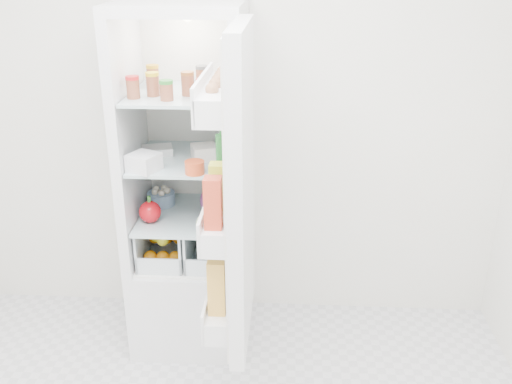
# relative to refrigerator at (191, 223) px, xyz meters

# --- Properties ---
(room_walls) EXTENTS (3.02, 3.02, 2.61)m
(room_walls) POSITION_rel_refrigerator_xyz_m (0.20, -1.25, 0.93)
(room_walls) COLOR silver
(room_walls) RESTS_ON ground
(refrigerator) EXTENTS (0.60, 0.60, 1.80)m
(refrigerator) POSITION_rel_refrigerator_xyz_m (0.00, 0.00, 0.00)
(refrigerator) COLOR silver
(refrigerator) RESTS_ON ground
(shelf_low) EXTENTS (0.49, 0.53, 0.01)m
(shelf_low) POSITION_rel_refrigerator_xyz_m (-0.00, -0.06, 0.07)
(shelf_low) COLOR silver
(shelf_low) RESTS_ON refrigerator
(shelf_mid) EXTENTS (0.49, 0.53, 0.02)m
(shelf_mid) POSITION_rel_refrigerator_xyz_m (-0.00, -0.06, 0.38)
(shelf_mid) COLOR silver
(shelf_mid) RESTS_ON refrigerator
(shelf_top) EXTENTS (0.49, 0.53, 0.02)m
(shelf_top) POSITION_rel_refrigerator_xyz_m (-0.00, -0.06, 0.71)
(shelf_top) COLOR silver
(shelf_top) RESTS_ON refrigerator
(crisper_left) EXTENTS (0.23, 0.46, 0.22)m
(crisper_left) POSITION_rel_refrigerator_xyz_m (-0.12, -0.06, -0.06)
(crisper_left) COLOR silver
(crisper_left) RESTS_ON refrigerator
(crisper_right) EXTENTS (0.23, 0.46, 0.22)m
(crisper_right) POSITION_rel_refrigerator_xyz_m (0.12, -0.06, -0.06)
(crisper_right) COLOR silver
(crisper_right) RESTS_ON refrigerator
(condiment_jars) EXTENTS (0.46, 0.34, 0.08)m
(condiment_jars) POSITION_rel_refrigerator_xyz_m (-0.01, -0.12, 0.76)
(condiment_jars) COLOR #B21919
(condiment_jars) RESTS_ON shelf_top
(squeeze_bottle) EXTENTS (0.05, 0.05, 0.18)m
(squeeze_bottle) POSITION_rel_refrigerator_xyz_m (0.21, 0.02, 0.81)
(squeeze_bottle) COLOR white
(squeeze_bottle) RESTS_ON shelf_top
(tub_white) EXTENTS (0.17, 0.17, 0.08)m
(tub_white) POSITION_rel_refrigerator_xyz_m (-0.16, -0.26, 0.43)
(tub_white) COLOR silver
(tub_white) RESTS_ON shelf_mid
(tub_cream) EXTENTS (0.15, 0.15, 0.07)m
(tub_cream) POSITION_rel_refrigerator_xyz_m (0.10, -0.08, 0.43)
(tub_cream) COLOR white
(tub_cream) RESTS_ON shelf_mid
(tin_red) EXTENTS (0.12, 0.12, 0.06)m
(tin_red) POSITION_rel_refrigerator_xyz_m (0.08, -0.28, 0.42)
(tin_red) COLOR #E24C21
(tin_red) RESTS_ON shelf_mid
(foil_tray) EXTENTS (0.18, 0.15, 0.04)m
(foil_tray) POSITION_rel_refrigerator_xyz_m (-0.15, -0.02, 0.41)
(foil_tray) COLOR silver
(foil_tray) RESTS_ON shelf_mid
(red_cabbage) EXTENTS (0.17, 0.17, 0.17)m
(red_cabbage) POSITION_rel_refrigerator_xyz_m (0.15, -0.08, 0.17)
(red_cabbage) COLOR #62215B
(red_cabbage) RESTS_ON shelf_low
(bell_pepper) EXTENTS (0.11, 0.11, 0.11)m
(bell_pepper) POSITION_rel_refrigerator_xyz_m (-0.17, -0.17, 0.14)
(bell_pepper) COLOR red
(bell_pepper) RESTS_ON shelf_low
(mushroom_bowl) EXTENTS (0.16, 0.16, 0.07)m
(mushroom_bowl) POSITION_rel_refrigerator_xyz_m (-0.17, 0.05, 0.12)
(mushroom_bowl) COLOR #82A0C3
(mushroom_bowl) RESTS_ON shelf_low
(salad_bag) EXTENTS (0.10, 0.10, 0.10)m
(salad_bag) POSITION_rel_refrigerator_xyz_m (0.12, -0.27, 0.13)
(salad_bag) COLOR #B3D5A0
(salad_bag) RESTS_ON shelf_low
(citrus_pile) EXTENTS (0.20, 0.31, 0.16)m
(citrus_pile) POSITION_rel_refrigerator_xyz_m (-0.13, -0.10, -0.08)
(citrus_pile) COLOR orange
(citrus_pile) RESTS_ON refrigerator
(veg_pile) EXTENTS (0.16, 0.30, 0.10)m
(veg_pile) POSITION_rel_refrigerator_xyz_m (0.13, -0.06, -0.10)
(veg_pile) COLOR #1E4818
(veg_pile) RESTS_ON refrigerator
(fridge_door) EXTENTS (0.17, 0.60, 1.30)m
(fridge_door) POSITION_rel_refrigerator_xyz_m (0.30, -0.64, 0.43)
(fridge_door) COLOR silver
(fridge_door) RESTS_ON refrigerator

